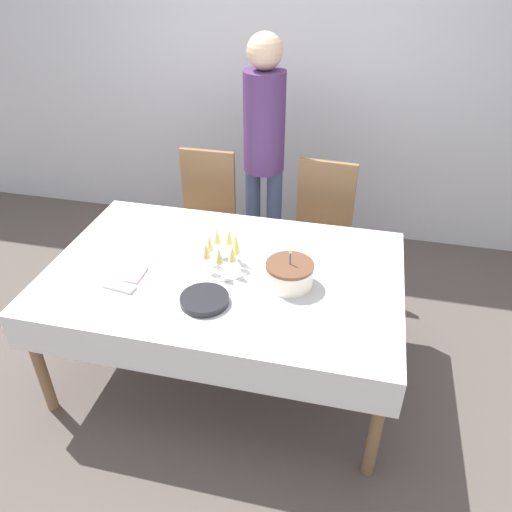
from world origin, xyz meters
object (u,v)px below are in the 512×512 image
Objects in this scene: dining_chair_far_left at (205,212)px; birthday_cake at (289,274)px; dining_chair_far_right at (321,225)px; plate_stack_main at (205,300)px; champagne_tray at (224,252)px; person_standing at (264,140)px.

birthday_cake is (0.79, -0.98, 0.26)m from dining_chair_far_left.
dining_chair_far_left is at bearing 128.79° from birthday_cake.
dining_chair_far_right is 1.32m from plate_stack_main.
person_standing is (-0.01, 1.04, 0.24)m from champagne_tray.
birthday_cake is 0.85× the size of champagne_tray.
champagne_tray reaches higher than plate_stack_main.
person_standing is (-0.00, 1.37, 0.32)m from plate_stack_main.
birthday_cake is at bearing -71.21° from person_standing.
dining_chair_far_right is 1.04m from champagne_tray.
plate_stack_main is (-0.38, -0.24, -0.05)m from birthday_cake.
dining_chair_far_left is at bearing 114.66° from champagne_tray.
champagne_tray is (-0.37, 0.08, 0.03)m from birthday_cake.
birthday_cake is at bearing 32.83° from plate_stack_main.
person_standing is at bearing 108.79° from birthday_cake.
champagne_tray is 0.33m from plate_stack_main.
dining_chair_far_right reaches higher than champagne_tray.
champagne_tray is (0.41, -0.90, 0.29)m from dining_chair_far_left.
dining_chair_far_right is 3.32× the size of champagne_tray.
plate_stack_main is 1.40m from person_standing.
birthday_cake is at bearing -51.21° from dining_chair_far_left.
dining_chair_far_right reaches higher than birthday_cake.
dining_chair_far_left reaches higher than champagne_tray.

